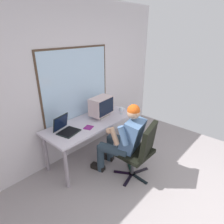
{
  "coord_description": "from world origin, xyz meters",
  "views": [
    {
      "loc": [
        -1.79,
        -0.16,
        2.17
      ],
      "look_at": [
        0.23,
        1.65,
        1.0
      ],
      "focal_mm": 30.43,
      "sensor_mm": 36.0,
      "label": 1
    }
  ],
  "objects_px": {
    "office_chair": "(140,148)",
    "wine_glass": "(121,109)",
    "cd_case": "(89,127)",
    "person_seated": "(124,138)",
    "laptop": "(65,128)",
    "desk": "(92,126)",
    "crt_monitor": "(101,106)",
    "desk_speaker": "(109,105)"
  },
  "relations": [
    {
      "from": "wine_glass",
      "to": "laptop",
      "type": "bearing_deg",
      "value": 168.88
    },
    {
      "from": "desk",
      "to": "cd_case",
      "type": "distance_m",
      "value": 0.26
    },
    {
      "from": "office_chair",
      "to": "crt_monitor",
      "type": "xyz_separation_m",
      "value": [
        0.14,
        0.95,
        0.39
      ]
    },
    {
      "from": "desk",
      "to": "cd_case",
      "type": "xyz_separation_m",
      "value": [
        -0.2,
        -0.14,
        0.09
      ]
    },
    {
      "from": "desk",
      "to": "desk_speaker",
      "type": "distance_m",
      "value": 0.62
    },
    {
      "from": "desk",
      "to": "office_chair",
      "type": "xyz_separation_m",
      "value": [
        0.11,
        -0.94,
        -0.1
      ]
    },
    {
      "from": "office_chair",
      "to": "cd_case",
      "type": "xyz_separation_m",
      "value": [
        -0.3,
        0.8,
        0.19
      ]
    },
    {
      "from": "wine_glass",
      "to": "person_seated",
      "type": "bearing_deg",
      "value": -137.51
    },
    {
      "from": "desk_speaker",
      "to": "desk",
      "type": "bearing_deg",
      "value": -166.77
    },
    {
      "from": "person_seated",
      "to": "crt_monitor",
      "type": "height_order",
      "value": "person_seated"
    },
    {
      "from": "person_seated",
      "to": "crt_monitor",
      "type": "relative_size",
      "value": 2.7
    },
    {
      "from": "office_chair",
      "to": "wine_glass",
      "type": "bearing_deg",
      "value": 57.81
    },
    {
      "from": "laptop",
      "to": "wine_glass",
      "type": "bearing_deg",
      "value": -11.12
    },
    {
      "from": "cd_case",
      "to": "desk",
      "type": "bearing_deg",
      "value": 34.81
    },
    {
      "from": "person_seated",
      "to": "laptop",
      "type": "distance_m",
      "value": 0.92
    },
    {
      "from": "person_seated",
      "to": "desk_speaker",
      "type": "height_order",
      "value": "person_seated"
    },
    {
      "from": "person_seated",
      "to": "laptop",
      "type": "bearing_deg",
      "value": 128.55
    },
    {
      "from": "desk",
      "to": "laptop",
      "type": "relative_size",
      "value": 4.54
    },
    {
      "from": "office_chair",
      "to": "cd_case",
      "type": "distance_m",
      "value": 0.88
    },
    {
      "from": "person_seated",
      "to": "cd_case",
      "type": "xyz_separation_m",
      "value": [
        -0.24,
        0.53,
        0.09
      ]
    },
    {
      "from": "person_seated",
      "to": "wine_glass",
      "type": "height_order",
      "value": "person_seated"
    },
    {
      "from": "laptop",
      "to": "person_seated",
      "type": "bearing_deg",
      "value": -51.45
    },
    {
      "from": "person_seated",
      "to": "cd_case",
      "type": "relative_size",
      "value": 6.86
    },
    {
      "from": "desk",
      "to": "person_seated",
      "type": "relative_size",
      "value": 1.38
    },
    {
      "from": "desk",
      "to": "desk_speaker",
      "type": "height_order",
      "value": "desk_speaker"
    },
    {
      "from": "person_seated",
      "to": "desk",
      "type": "bearing_deg",
      "value": 94.09
    },
    {
      "from": "wine_glass",
      "to": "desk_speaker",
      "type": "xyz_separation_m",
      "value": [
        -0.01,
        0.31,
        0.01
      ]
    },
    {
      "from": "laptop",
      "to": "crt_monitor",
      "type": "bearing_deg",
      "value": -2.25
    },
    {
      "from": "person_seated",
      "to": "office_chair",
      "type": "bearing_deg",
      "value": -77.93
    },
    {
      "from": "crt_monitor",
      "to": "cd_case",
      "type": "height_order",
      "value": "crt_monitor"
    },
    {
      "from": "office_chair",
      "to": "wine_glass",
      "type": "xyz_separation_m",
      "value": [
        0.48,
        0.76,
        0.27
      ]
    },
    {
      "from": "desk",
      "to": "crt_monitor",
      "type": "height_order",
      "value": "crt_monitor"
    },
    {
      "from": "person_seated",
      "to": "crt_monitor",
      "type": "distance_m",
      "value": 0.77
    },
    {
      "from": "wine_glass",
      "to": "cd_case",
      "type": "bearing_deg",
      "value": 177.07
    },
    {
      "from": "desk",
      "to": "person_seated",
      "type": "bearing_deg",
      "value": -85.91
    },
    {
      "from": "cd_case",
      "to": "office_chair",
      "type": "bearing_deg",
      "value": -69.39
    },
    {
      "from": "crt_monitor",
      "to": "laptop",
      "type": "distance_m",
      "value": 0.78
    },
    {
      "from": "crt_monitor",
      "to": "desk",
      "type": "bearing_deg",
      "value": -177.61
    },
    {
      "from": "desk_speaker",
      "to": "person_seated",
      "type": "bearing_deg",
      "value": -123.39
    },
    {
      "from": "laptop",
      "to": "desk",
      "type": "bearing_deg",
      "value": -4.45
    },
    {
      "from": "office_chair",
      "to": "laptop",
      "type": "bearing_deg",
      "value": 122.47
    },
    {
      "from": "desk",
      "to": "crt_monitor",
      "type": "relative_size",
      "value": 3.73
    }
  ]
}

